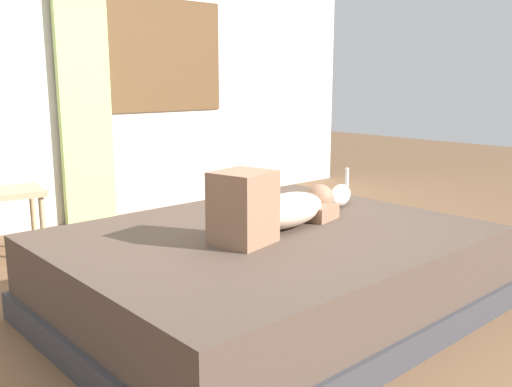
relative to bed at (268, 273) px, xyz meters
The scene contains 6 objects.
ground_plane 0.26m from the bed, 12.46° to the right, with size 16.00×16.00×0.00m, color brown.
back_wall_with_window 2.80m from the bed, 86.55° to the left, with size 6.40×0.14×2.90m.
bed is the anchor object (origin of this frame).
person_lying 0.34m from the bed, 14.60° to the right, with size 0.94×0.43×0.34m.
cat 0.77m from the bed, ahead, with size 0.34×0.21×0.21m.
curtain_left 2.63m from the bed, 85.61° to the left, with size 0.44×0.06×2.59m, color #ADCC75.
Camera 1 is at (-2.01, -1.97, 1.19)m, focal length 39.43 mm.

